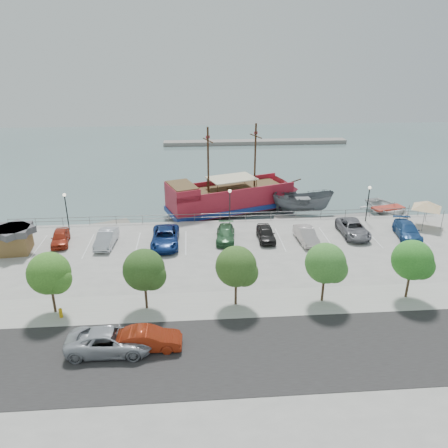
{
  "coord_description": "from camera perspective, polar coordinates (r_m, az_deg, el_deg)",
  "views": [
    {
      "loc": [
        -4.21,
        -39.53,
        19.11
      ],
      "look_at": [
        -1.0,
        2.0,
        2.0
      ],
      "focal_mm": 35.0,
      "sensor_mm": 36.0,
      "label": 1
    }
  ],
  "objects": [
    {
      "name": "far_shore",
      "position": [
        97.6,
        4.12,
        10.62
      ],
      "size": [
        40.0,
        3.0,
        0.8
      ],
      "primitive_type": "cube",
      "color": "gray",
      "rests_on": "ground"
    },
    {
      "name": "street_sedan",
      "position": [
        30.83,
        -9.92,
        -14.59
      ],
      "size": [
        4.62,
        1.7,
        1.51
      ],
      "primitive_type": "imported",
      "rotation": [
        0.0,
        0.0,
        1.55
      ],
      "color": "maroon",
      "rests_on": "street"
    },
    {
      "name": "dock_east",
      "position": [
        55.88,
        15.53,
        0.62
      ],
      "size": [
        7.72,
        3.09,
        0.43
      ],
      "primitive_type": "cube",
      "rotation": [
        0.0,
        0.0,
        0.13
      ],
      "color": "slate",
      "rests_on": "ground"
    },
    {
      "name": "sidewalk",
      "position": [
        35.41,
        3.16,
        -10.33
      ],
      "size": [
        100.0,
        4.0,
        0.05
      ],
      "primitive_type": "cube",
      "color": "#9B9B95",
      "rests_on": "land_slab"
    },
    {
      "name": "street",
      "position": [
        30.59,
        4.66,
        -16.38
      ],
      "size": [
        100.0,
        8.0,
        0.04
      ],
      "primitive_type": "cube",
      "color": "black",
      "rests_on": "land_slab"
    },
    {
      "name": "parked_car_d",
      "position": [
        45.9,
        0.2,
        -1.34
      ],
      "size": [
        2.41,
        4.89,
        1.37
      ],
      "primitive_type": "imported",
      "rotation": [
        0.0,
        0.0,
        -0.11
      ],
      "color": "#2C5D36",
      "rests_on": "land_slab"
    },
    {
      "name": "dock_west",
      "position": [
        53.74,
        -15.66,
        -0.3
      ],
      "size": [
        6.71,
        4.22,
        0.37
      ],
      "primitive_type": "cube",
      "rotation": [
        0.0,
        0.0,
        0.4
      ],
      "color": "gray",
      "rests_on": "ground"
    },
    {
      "name": "shed",
      "position": [
        47.82,
        -25.71,
        -1.76
      ],
      "size": [
        3.45,
        3.45,
        2.61
      ],
      "rotation": [
        0.0,
        0.0,
        0.09
      ],
      "color": "brown",
      "rests_on": "land_slab"
    },
    {
      "name": "tree_f",
      "position": [
        37.67,
        23.6,
        -4.51
      ],
      "size": [
        3.3,
        3.2,
        5.0
      ],
      "color": "#473321",
      "rests_on": "sidewalk"
    },
    {
      "name": "patrol_boat",
      "position": [
        56.1,
        10.23,
        2.56
      ],
      "size": [
        7.85,
        3.58,
        2.95
      ],
      "primitive_type": "imported",
      "rotation": [
        0.0,
        0.0,
        1.48
      ],
      "color": "#585D63",
      "rests_on": "ground"
    },
    {
      "name": "parked_car_f",
      "position": [
        46.33,
        10.68,
        -1.42
      ],
      "size": [
        1.89,
        4.64,
        1.5
      ],
      "primitive_type": "imported",
      "rotation": [
        0.0,
        0.0,
        0.07
      ],
      "color": "beige",
      "rests_on": "land_slab"
    },
    {
      "name": "pirate_ship",
      "position": [
        56.33,
        2.05,
        3.52
      ],
      "size": [
        18.91,
        10.88,
        11.74
      ],
      "rotation": [
        0.0,
        0.0,
        0.35
      ],
      "color": "#A31B2D",
      "rests_on": "ground"
    },
    {
      "name": "parked_car_c",
      "position": [
        45.17,
        -7.68,
        -1.75
      ],
      "size": [
        2.78,
        5.99,
        1.66
      ],
      "primitive_type": "imported",
      "rotation": [
        0.0,
        0.0,
        -0.0
      ],
      "color": "navy",
      "rests_on": "land_slab"
    },
    {
      "name": "parked_car_e",
      "position": [
        46.19,
        5.49,
        -1.22
      ],
      "size": [
        1.79,
        4.33,
        1.47
      ],
      "primitive_type": "imported",
      "rotation": [
        0.0,
        0.0,
        -0.01
      ],
      "color": "black",
      "rests_on": "land_slab"
    },
    {
      "name": "street_van",
      "position": [
        31.12,
        -14.63,
        -14.53
      ],
      "size": [
        5.87,
        2.82,
        1.61
      ],
      "primitive_type": "imported",
      "rotation": [
        0.0,
        0.0,
        1.55
      ],
      "color": "#A2A7AF",
      "rests_on": "street"
    },
    {
      "name": "tree_d",
      "position": [
        33.6,
        1.85,
        -5.75
      ],
      "size": [
        3.3,
        3.2,
        5.0
      ],
      "color": "#473321",
      "rests_on": "sidewalk"
    },
    {
      "name": "land_slab",
      "position": [
        27.37,
        6.35,
        -23.89
      ],
      "size": [
        100.0,
        58.0,
        1.2
      ],
      "primitive_type": "cube",
      "color": "gray",
      "rests_on": "ground"
    },
    {
      "name": "tree_b",
      "position": [
        35.08,
        -21.67,
        -6.18
      ],
      "size": [
        3.3,
        3.2,
        5.0
      ],
      "color": "#473321",
      "rests_on": "sidewalk"
    },
    {
      "name": "lamp_post_right",
      "position": [
        52.81,
        18.36,
        3.33
      ],
      "size": [
        0.36,
        0.36,
        4.28
      ],
      "color": "black",
      "rests_on": "land_slab"
    },
    {
      "name": "lamp_post_mid",
      "position": [
        48.97,
        0.76,
        3.05
      ],
      "size": [
        0.36,
        0.36,
        4.28
      ],
      "color": "black",
      "rests_on": "land_slab"
    },
    {
      "name": "ground",
      "position": [
        44.55,
        1.49,
        -4.51
      ],
      "size": [
        160.0,
        160.0,
        0.0
      ],
      "primitive_type": "plane",
      "color": "#4E6565"
    },
    {
      "name": "canopy_tent",
      "position": [
        53.84,
        25.09,
        2.75
      ],
      "size": [
        4.89,
        4.89,
        3.45
      ],
      "rotation": [
        0.0,
        0.0,
        0.2
      ],
      "color": "slate",
      "rests_on": "land_slab"
    },
    {
      "name": "lamp_post_left",
      "position": [
        50.7,
        -19.96,
        2.35
      ],
      "size": [
        0.36,
        0.36,
        4.28
      ],
      "color": "black",
      "rests_on": "land_slab"
    },
    {
      "name": "tree_e",
      "position": [
        35.0,
        13.36,
        -5.19
      ],
      "size": [
        3.3,
        3.2,
        5.0
      ],
      "color": "#473321",
      "rests_on": "sidewalk"
    },
    {
      "name": "parked_car_b",
      "position": [
        46.33,
        -15.12,
        -1.81
      ],
      "size": [
        1.99,
        4.79,
        1.54
      ],
      "primitive_type": "imported",
      "rotation": [
        0.0,
        0.0,
        -0.08
      ],
      "color": "#B8BCC5",
      "rests_on": "land_slab"
    },
    {
      "name": "parked_car_a",
      "position": [
        48.13,
        -20.61,
        -1.65
      ],
      "size": [
        2.33,
        4.42,
        1.43
      ],
      "primitive_type": "imported",
      "rotation": [
        0.0,
        0.0,
        0.16
      ],
      "color": "#A52D18",
      "rests_on": "land_slab"
    },
    {
      "name": "tree_c",
      "position": [
        33.63,
        -10.17,
        -6.1
      ],
      "size": [
        3.3,
        3.2,
        5.0
      ],
      "color": "#473321",
      "rests_on": "sidewalk"
    },
    {
      "name": "fire_hydrant",
      "position": [
        35.73,
        -20.56,
        -10.77
      ],
      "size": [
        0.28,
        0.28,
        0.82
      ],
      "rotation": [
        0.0,
        0.0,
        -0.29
      ],
      "color": "#CA970D",
      "rests_on": "sidewalk"
    },
    {
      "name": "speedboat",
      "position": [
        58.88,
        20.62,
        1.64
      ],
      "size": [
        6.71,
        8.16,
        1.47
      ],
      "primitive_type": "imported",
      "rotation": [
        0.0,
        0.0,
        0.26
      ],
      "color": "silver",
      "rests_on": "ground"
    },
    {
      "name": "seawall_railing",
      "position": [
        51.02,
        0.62,
        0.97
      ],
      "size": [
        50.0,
        0.06,
        1.0
      ],
      "color": "slate",
      "rests_on": "land_slab"
    },
    {
      "name": "dock_mid",
      "position": [
        54.25,
        9.89,
        0.43
      ],
      "size": [
        6.6,
        3.52,
        0.36
      ],
      "primitive_type": "cube",
      "rotation": [
        0.0,
        0.0,
        -0.28
      ],
      "color": "gray",
      "rests_on": "ground"
    },
    {
      "name": "parked_car_g",
      "position": [
        49.12,
        16.51,
        -0.56
      ],
      "size": [
        2.62,
        5.59,
        1.55
      ],
      "primitive_type": "imported",
      "rotation": [
        0.0,
        0.0,
        -0.01
      ],
      "color": "slate",
      "rests_on": "land_slab"
    },
    {
      "name": "parked_car_h",
      "position": [
        50.54,
        22.83,
        -0.79
      ],
      "size": [
        3.01,
        5.58,
        1.53
      ],
      "primitive_type": "imported",
      "rotation": [
        0.0,
        0.0,
        -0.17
      ],
      "color": "#214A88",
      "rests_on": "land_slab"
    }
  ]
}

